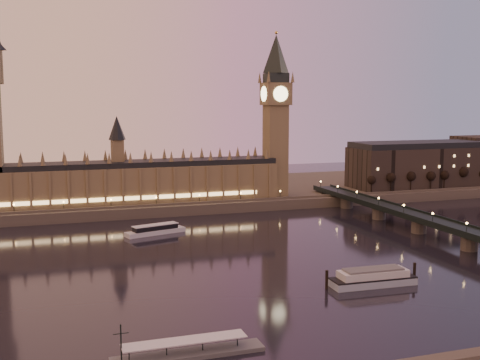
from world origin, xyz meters
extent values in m
plane|color=black|center=(0.00, 0.00, 0.00)|extent=(700.00, 700.00, 0.00)
cube|color=#423D35|center=(30.00, 165.00, 3.00)|extent=(560.00, 130.00, 6.00)
cube|color=brown|center=(-40.00, 121.00, 17.00)|extent=(180.00, 26.00, 22.00)
cube|color=black|center=(-40.00, 121.00, 29.60)|extent=(180.00, 22.00, 3.20)
cube|color=#FFCC7F|center=(-40.00, 107.50, 11.00)|extent=(153.00, 0.25, 2.20)
cube|color=brown|center=(54.00, 121.00, 35.00)|extent=(13.00, 13.00, 58.00)
cube|color=brown|center=(54.00, 121.00, 71.00)|extent=(16.00, 16.00, 14.00)
cylinder|color=#FFEAA5|center=(54.00, 112.82, 71.00)|extent=(9.60, 0.35, 9.60)
cylinder|color=#FFEAA5|center=(45.82, 121.00, 71.00)|extent=(0.35, 9.60, 9.60)
cube|color=black|center=(54.00, 121.00, 81.00)|extent=(13.00, 13.00, 6.00)
cone|color=black|center=(54.00, 121.00, 96.00)|extent=(17.68, 17.68, 24.00)
sphere|color=gold|center=(54.00, 121.00, 109.00)|extent=(2.00, 2.00, 2.00)
cube|color=black|center=(92.00, 0.00, 8.00)|extent=(13.00, 260.00, 2.00)
cube|color=black|center=(85.70, 0.00, 9.50)|extent=(0.60, 260.00, 1.00)
cube|color=black|center=(98.30, 0.00, 9.50)|extent=(0.60, 260.00, 1.00)
cube|color=black|center=(172.00, 127.00, 20.00)|extent=(110.00, 36.00, 28.00)
cube|color=black|center=(172.00, 127.00, 36.00)|extent=(108.00, 34.00, 4.00)
cylinder|color=black|center=(117.52, 109.00, 10.83)|extent=(0.70, 0.70, 9.66)
sphere|color=black|center=(117.52, 109.00, 15.87)|extent=(6.44, 6.44, 6.44)
cylinder|color=black|center=(132.17, 109.00, 10.83)|extent=(0.70, 0.70, 9.66)
sphere|color=black|center=(132.17, 109.00, 15.87)|extent=(6.44, 6.44, 6.44)
cylinder|color=black|center=(146.81, 109.00, 10.83)|extent=(0.70, 0.70, 9.66)
sphere|color=black|center=(146.81, 109.00, 15.87)|extent=(6.44, 6.44, 6.44)
cylinder|color=black|center=(161.45, 109.00, 10.83)|extent=(0.70, 0.70, 9.66)
sphere|color=black|center=(161.45, 109.00, 15.87)|extent=(6.44, 6.44, 6.44)
cylinder|color=black|center=(176.10, 109.00, 10.83)|extent=(0.70, 0.70, 9.66)
sphere|color=black|center=(176.10, 109.00, 15.87)|extent=(6.44, 6.44, 6.44)
cylinder|color=black|center=(190.74, 109.00, 10.83)|extent=(0.70, 0.70, 9.66)
sphere|color=black|center=(190.74, 109.00, 15.87)|extent=(6.44, 6.44, 6.44)
cube|color=silver|center=(-35.70, 58.49, 1.14)|extent=(31.71, 15.07, 2.28)
cube|color=black|center=(-35.70, 58.49, 3.42)|extent=(23.62, 11.67, 2.28)
cube|color=silver|center=(-35.70, 58.49, 4.76)|extent=(24.29, 12.10, 0.41)
cube|color=#9AADC4|center=(23.92, -50.76, 1.29)|extent=(31.99, 9.95, 2.58)
cube|color=black|center=(23.92, -50.76, 2.82)|extent=(31.99, 9.95, 0.50)
cube|color=silver|center=(23.92, -50.76, 4.36)|extent=(26.01, 8.77, 2.58)
cube|color=#595B5E|center=(23.92, -50.76, 6.00)|extent=(22.02, 7.65, 0.69)
cylinder|color=black|center=(6.09, -49.17, 3.37)|extent=(1.09, 1.09, 6.74)
cylinder|color=black|center=(41.75, -50.34, 3.37)|extent=(1.09, 1.09, 6.74)
cube|color=#595B5E|center=(-54.16, -89.40, 0.58)|extent=(40.60, 6.77, 1.16)
cube|color=silver|center=(-55.13, -89.40, 4.40)|extent=(32.87, 5.80, 0.29)
cylinder|color=black|center=(-71.56, -89.40, 5.99)|extent=(0.39, 0.39, 9.67)
cylinder|color=black|center=(-71.56, -89.40, 8.41)|extent=(3.87, 0.23, 0.23)
camera|label=1|loc=(-88.77, -236.41, 66.53)|focal=45.00mm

